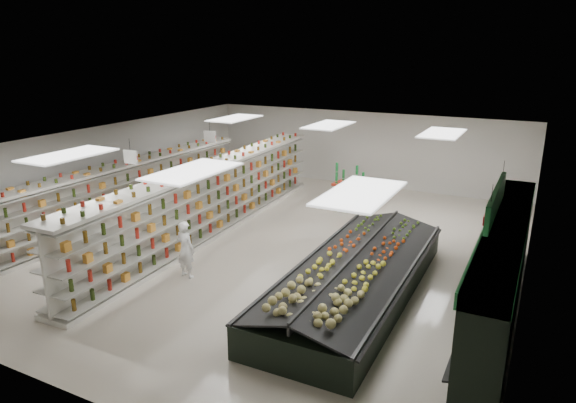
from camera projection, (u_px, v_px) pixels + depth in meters
The scene contains 16 objects.
floor at pixel (277, 243), 15.95m from camera, with size 16.00×16.00×0.00m, color beige.
ceiling at pixel (276, 142), 15.02m from camera, with size 14.00×16.00×0.02m, color white.
wall_back at pixel (363, 149), 22.31m from camera, with size 14.00×0.02×3.20m, color silver.
wall_front at pixel (53, 310), 8.66m from camera, with size 14.00×0.02×3.20m, color silver.
wall_left at pixel (106, 170), 18.53m from camera, with size 0.02×16.00×3.20m, color silver.
wall_right at pixel (530, 230), 12.44m from camera, with size 0.02×16.00×3.20m, color silver.
produce_wall_case at pixel (502, 262), 11.47m from camera, with size 0.93×8.00×2.20m.
aisle_sign_near at pixel (131, 157), 15.10m from camera, with size 0.52×0.06×0.75m.
aisle_sign_far at pixel (210, 137), 18.51m from camera, with size 0.52×0.06×0.75m.
hortifruti_banner at pixel (496, 200), 11.19m from camera, with size 0.12×3.20×0.95m.
gondola_left at pixel (124, 195), 17.73m from camera, with size 1.21×11.85×2.05m.
gondola_center at pixel (211, 202), 16.64m from camera, with size 1.52×13.11×2.27m.
produce_island at pixel (356, 276), 12.51m from camera, with size 2.77×7.51×1.12m.
soda_endcap at pixel (350, 186), 19.68m from camera, with size 1.26×0.93×1.50m.
shopper_main at pixel (185, 249), 13.43m from camera, with size 0.57×0.37×1.55m, color white.
shopper_background at pixel (252, 180), 19.75m from camera, with size 0.90×0.56×1.85m, color tan.
Camera 1 is at (7.07, -13.11, 5.87)m, focal length 32.00 mm.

